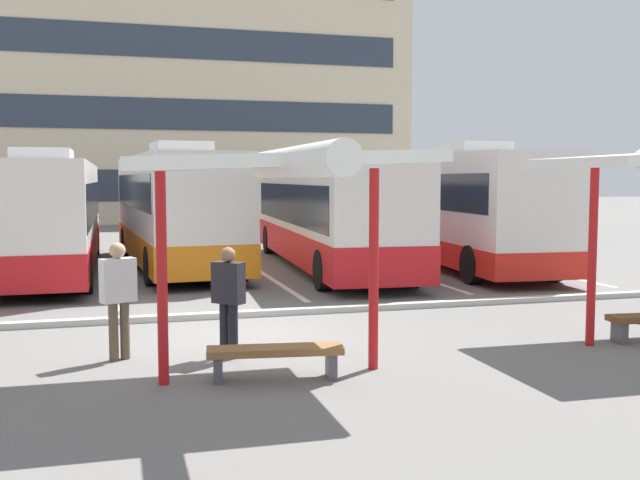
{
  "coord_description": "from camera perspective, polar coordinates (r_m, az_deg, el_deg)",
  "views": [
    {
      "loc": [
        -2.05,
        -12.46,
        2.7
      ],
      "look_at": [
        2.44,
        3.52,
        1.3
      ],
      "focal_mm": 41.03,
      "sensor_mm": 36.0,
      "label": 1
    }
  ],
  "objects": [
    {
      "name": "terminal_building",
      "position": [
        52.49,
        -13.58,
        10.92
      ],
      "size": [
        33.09,
        15.73,
        19.53
      ],
      "color": "beige",
      "rests_on": "ground"
    },
    {
      "name": "waiting_shelter_1",
      "position": [
        9.57,
        -3.47,
        5.69
      ],
      "size": [
        3.93,
        4.7,
        3.08
      ],
      "color": "red",
      "rests_on": "ground"
    },
    {
      "name": "waiting_passenger_0",
      "position": [
        11.08,
        -7.16,
        -4.2
      ],
      "size": [
        0.5,
        0.5,
        1.68
      ],
      "color": "black",
      "rests_on": "ground"
    },
    {
      "name": "coach_bus_4",
      "position": [
        23.22,
        10.42,
        2.41
      ],
      "size": [
        3.35,
        11.6,
        3.74
      ],
      "color": "silver",
      "rests_on": "ground"
    },
    {
      "name": "bench_1",
      "position": [
        9.95,
        -3.52,
        -8.92
      ],
      "size": [
        1.87,
        0.66,
        0.45
      ],
      "color": "brown",
      "rests_on": "ground"
    },
    {
      "name": "platform_kerb",
      "position": [
        14.38,
        -7.26,
        -5.81
      ],
      "size": [
        44.0,
        0.24,
        0.12
      ],
      "primitive_type": "cube",
      "color": "#ADADA8",
      "rests_on": "ground"
    },
    {
      "name": "waiting_passenger_2",
      "position": [
        11.27,
        -15.46,
        -3.89
      ],
      "size": [
        0.55,
        0.4,
        1.76
      ],
      "color": "brown",
      "rests_on": "ground"
    },
    {
      "name": "lane_stripe_2",
      "position": [
        22.45,
        -15.39,
        -2.26
      ],
      "size": [
        0.16,
        14.0,
        0.01
      ],
      "primitive_type": "cube",
      "color": "white",
      "rests_on": "ground"
    },
    {
      "name": "coach_bus_3",
      "position": [
        22.11,
        0.53,
        1.87
      ],
      "size": [
        3.2,
        12.35,
        3.44
      ],
      "color": "silver",
      "rests_on": "ground"
    },
    {
      "name": "lane_stripe_4",
      "position": [
        23.82,
        3.99,
        -1.69
      ],
      "size": [
        0.16,
        14.0,
        0.01
      ],
      "primitive_type": "cube",
      "color": "white",
      "rests_on": "ground"
    },
    {
      "name": "coach_bus_1",
      "position": [
        22.54,
        -20.34,
        1.72
      ],
      "size": [
        2.58,
        12.37,
        3.49
      ],
      "color": "silver",
      "rests_on": "ground"
    },
    {
      "name": "lane_stripe_5",
      "position": [
        25.42,
        12.41,
        -1.38
      ],
      "size": [
        0.16,
        14.0,
        0.01
      ],
      "primitive_type": "cube",
      "color": "white",
      "rests_on": "ground"
    },
    {
      "name": "lane_stripe_3",
      "position": [
        22.8,
        -5.41,
        -2.0
      ],
      "size": [
        0.16,
        14.0,
        0.01
      ],
      "primitive_type": "cube",
      "color": "white",
      "rests_on": "ground"
    },
    {
      "name": "coach_bus_2",
      "position": [
        22.67,
        -11.24,
        2.25
      ],
      "size": [
        3.27,
        10.81,
        3.73
      ],
      "color": "silver",
      "rests_on": "ground"
    },
    {
      "name": "ground_plane",
      "position": [
        12.91,
        -6.25,
        -7.29
      ],
      "size": [
        160.0,
        160.0,
        0.0
      ],
      "primitive_type": "plane",
      "color": "slate"
    }
  ]
}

